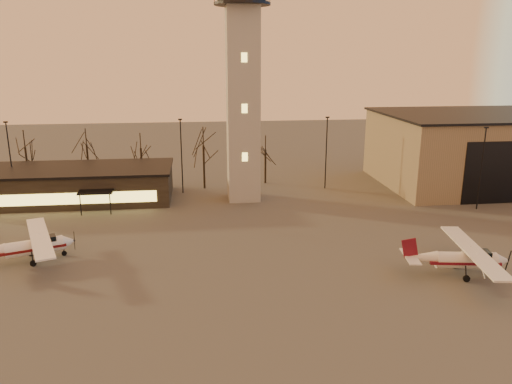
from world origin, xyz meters
TOP-DOWN VIEW (x-y plane):
  - ground at (0.00, 0.00)m, footprint 220.00×220.00m
  - control_tower at (0.00, 30.00)m, footprint 6.80×6.80m
  - hangar at (36.00, 33.98)m, footprint 30.60×20.60m
  - terminal at (-21.99, 31.98)m, footprint 25.40×12.20m
  - light_poles at (0.50, 31.00)m, footprint 58.50×12.25m
  - tree_row at (-13.70, 39.16)m, footprint 37.20×9.20m
  - cessna_front at (16.72, 4.15)m, footprint 9.67×12.18m
  - cessna_rear at (-20.83, 11.93)m, footprint 9.50×11.58m

SIDE VIEW (x-z plane):
  - ground at x=0.00m, z-range 0.00..0.00m
  - cessna_rear at x=-20.83m, z-range -0.51..2.74m
  - cessna_front at x=16.72m, z-range -0.53..2.82m
  - terminal at x=-21.99m, z-range 0.01..4.31m
  - hangar at x=36.00m, z-range 0.00..10.30m
  - light_poles at x=0.50m, z-range 0.34..10.48m
  - tree_row at x=-13.70m, z-range 1.54..10.34m
  - control_tower at x=0.00m, z-range 0.03..32.63m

